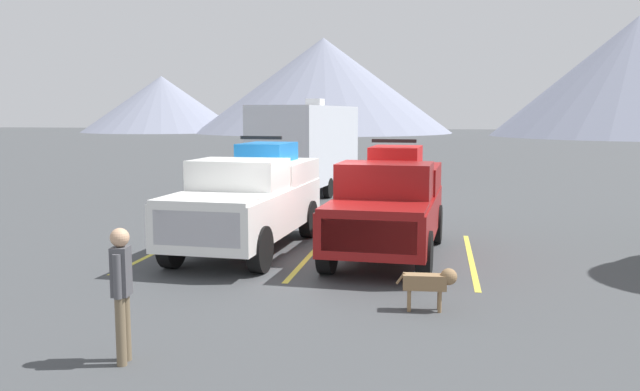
{
  "coord_description": "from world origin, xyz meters",
  "views": [
    {
      "loc": [
        2.77,
        -13.58,
        3.17
      ],
      "look_at": [
        0.0,
        1.82,
        1.2
      ],
      "focal_mm": 36.75,
      "sensor_mm": 36.0,
      "label": 1
    }
  ],
  "objects": [
    {
      "name": "dog",
      "position": [
        2.72,
        -3.16,
        0.48
      ],
      "size": [
        0.98,
        0.3,
        0.71
      ],
      "color": "olive",
      "rests_on": "ground"
    },
    {
      "name": "ground_plane",
      "position": [
        0.0,
        0.0,
        0.0
      ],
      "size": [
        240.0,
        240.0,
        0.0
      ],
      "primitive_type": "plane",
      "color": "#3F4244"
    },
    {
      "name": "lot_stripe_c",
      "position": [
        3.54,
        0.82,
        0.0
      ],
      "size": [
        0.12,
        5.5,
        0.01
      ],
      "primitive_type": "cube",
      "color": "gold",
      "rests_on": "ground"
    },
    {
      "name": "mountain_ridge",
      "position": [
        6.42,
        88.62,
        7.4
      ],
      "size": [
        121.3,
        50.44,
        16.35
      ],
      "color": "gray",
      "rests_on": "ground"
    },
    {
      "name": "pickup_truck_a",
      "position": [
        -1.51,
        1.03,
        1.22
      ],
      "size": [
        2.46,
        5.83,
        2.62
      ],
      "color": "white",
      "rests_on": "ground"
    },
    {
      "name": "camper_trailer_a",
      "position": [
        -2.24,
        11.45,
        1.98
      ],
      "size": [
        3.15,
        8.31,
        3.75
      ],
      "color": "silver",
      "rests_on": "ground"
    },
    {
      "name": "pickup_truck_b",
      "position": [
        1.72,
        0.97,
        1.19
      ],
      "size": [
        2.44,
        5.44,
        2.57
      ],
      "color": "maroon",
      "rests_on": "ground"
    },
    {
      "name": "lot_stripe_a",
      "position": [
        -3.54,
        0.82,
        0.0
      ],
      "size": [
        0.12,
        5.5,
        0.01
      ],
      "primitive_type": "cube",
      "color": "gold",
      "rests_on": "ground"
    },
    {
      "name": "lot_stripe_b",
      "position": [
        0.0,
        0.82,
        0.0
      ],
      "size": [
        0.12,
        5.5,
        0.01
      ],
      "primitive_type": "cube",
      "color": "gold",
      "rests_on": "ground"
    },
    {
      "name": "person_a",
      "position": [
        -1.12,
        -6.11,
        1.01
      ],
      "size": [
        0.24,
        0.38,
        1.75
      ],
      "color": "#726047",
      "rests_on": "ground"
    }
  ]
}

